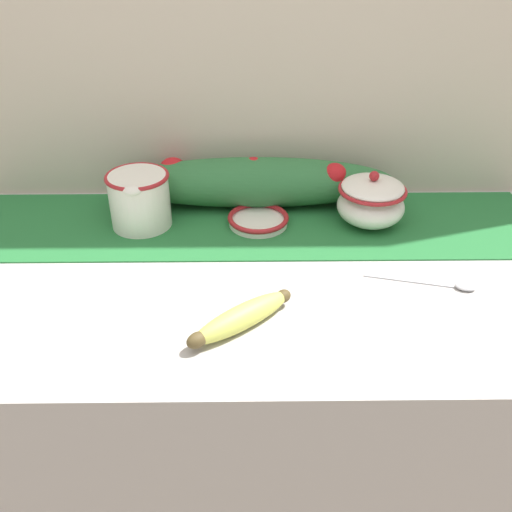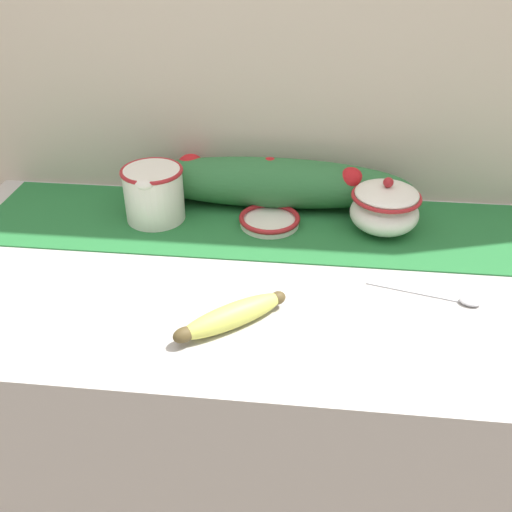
% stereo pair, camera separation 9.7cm
% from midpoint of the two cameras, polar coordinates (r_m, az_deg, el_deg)
% --- Properties ---
extents(countertop, '(1.25, 0.62, 0.94)m').
position_cam_midpoint_polar(countertop, '(1.34, 2.24, -18.26)').
color(countertop, '#B7B2AD').
rests_on(countertop, ground_plane).
extents(back_wall, '(2.05, 0.04, 2.40)m').
position_cam_midpoint_polar(back_wall, '(1.21, 4.23, 17.91)').
color(back_wall, beige).
rests_on(back_wall, ground_plane).
extents(table_runner, '(1.15, 0.27, 0.00)m').
position_cam_midpoint_polar(table_runner, '(1.16, 3.34, 3.10)').
color(table_runner, '#236B33').
rests_on(table_runner, countertop).
extents(cream_pitcher, '(0.12, 0.15, 0.11)m').
position_cam_midpoint_polar(cream_pitcher, '(1.16, -7.83, 6.28)').
color(cream_pitcher, white).
rests_on(cream_pitcher, countertop).
extents(sugar_bowl, '(0.14, 0.14, 0.11)m').
position_cam_midpoint_polar(sugar_bowl, '(1.15, 15.14, 4.62)').
color(sugar_bowl, white).
rests_on(sugar_bowl, countertop).
extents(small_dish, '(0.12, 0.12, 0.02)m').
position_cam_midpoint_polar(small_dish, '(1.15, 3.77, 3.53)').
color(small_dish, white).
rests_on(small_dish, countertop).
extents(banana, '(0.17, 0.15, 0.04)m').
position_cam_midpoint_polar(banana, '(0.88, 0.71, -6.14)').
color(banana, '#CCD156').
rests_on(banana, countertop).
extents(spoon, '(0.19, 0.06, 0.01)m').
position_cam_midpoint_polar(spoon, '(1.02, 22.25, -4.17)').
color(spoon, '#B7B7BC').
rests_on(spoon, countertop).
extents(poinsettia_garland, '(0.60, 0.11, 0.11)m').
position_cam_midpoint_polar(poinsettia_garland, '(1.21, 3.51, 7.37)').
color(poinsettia_garland, '#2D6B38').
rests_on(poinsettia_garland, countertop).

